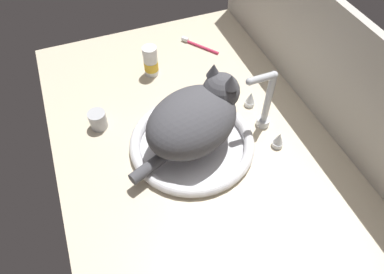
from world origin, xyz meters
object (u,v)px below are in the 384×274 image
Objects in this scene: sink_basin at (192,143)px; toothbrush at (199,45)px; faucet at (265,107)px; cat at (197,117)px; metal_jar at (98,120)px; pill_bottle at (151,62)px.

toothbrush is at bearing 155.93° from sink_basin.
sink_basin is 23.40cm from faucet.
cat is (-0.72, 1.71, 9.64)cm from sink_basin.
metal_jar is (-17.07, -46.03, -5.14)cm from faucet.
cat reaches higher than sink_basin.
sink_basin is at bearing 54.10° from metal_jar.
sink_basin is 34.98cm from pill_bottle.
cat is at bearing 5.58° from pill_bottle.
pill_bottle is 0.80× the size of toothbrush.
cat is 31.21cm from metal_jar.
toothbrush is (-42.92, -3.28, -7.38)cm from faucet.
pill_bottle is at bearing -145.30° from faucet.
sink_basin reaches higher than toothbrush.
toothbrush is at bearing 157.52° from cat.
faucet is 3.66× the size of metal_jar.
toothbrush is (-42.92, 19.17, -0.77)cm from sink_basin.
faucet reaches higher than pill_bottle.
pill_bottle reaches higher than metal_jar.
cat reaches higher than faucet.
faucet is 0.57× the size of cat.
cat reaches higher than pill_bottle.
cat is (-0.72, -20.74, 3.04)cm from faucet.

